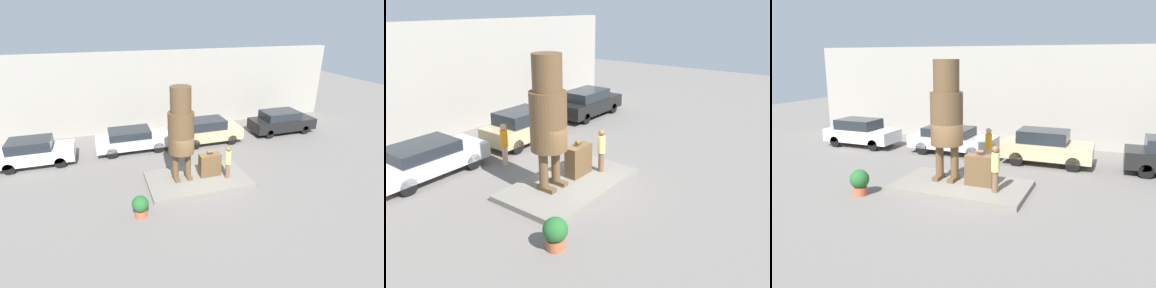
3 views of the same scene
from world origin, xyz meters
TOP-DOWN VIEW (x-y plane):
  - ground_plane at (0.00, 0.00)m, footprint 60.00×60.00m
  - pedestal at (0.00, 0.00)m, footprint 5.16×3.03m
  - building_backdrop at (0.00, 8.84)m, footprint 28.00×0.60m
  - statue_figure at (-0.77, 0.30)m, footprint 1.29×1.29m
  - giant_suitcase at (0.70, 0.12)m, footprint 1.11×0.50m
  - tourist at (1.48, -0.41)m, footprint 0.30×0.30m
  - parked_car_white at (-8.24, 4.66)m, footprint 4.19×1.81m
  - parked_car_silver at (-2.64, 5.03)m, footprint 4.61×1.89m
  - parked_car_tan at (2.41, 4.76)m, footprint 4.20×1.80m
  - planter_pot at (-3.27, -2.06)m, footprint 0.72×0.72m
  - worker_hivis at (-0.06, 3.43)m, footprint 0.31×0.31m

SIDE VIEW (x-z plane):
  - ground_plane at x=0.00m, z-range 0.00..0.00m
  - pedestal at x=0.00m, z-range 0.00..0.21m
  - planter_pot at x=-3.27m, z-range 0.04..1.02m
  - parked_car_silver at x=-2.64m, z-range 0.07..1.48m
  - giant_suitcase at x=0.70m, z-range 0.11..1.51m
  - parked_car_white at x=-8.24m, z-range 0.04..1.61m
  - parked_car_tan at x=2.41m, z-range 0.04..1.71m
  - worker_hivis at x=-0.06m, z-range 0.09..1.92m
  - tourist at x=1.48m, z-range 0.29..2.03m
  - building_backdrop at x=0.00m, z-range 0.00..5.70m
  - statue_figure at x=-0.77m, z-range 0.61..5.37m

